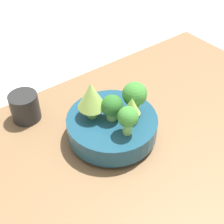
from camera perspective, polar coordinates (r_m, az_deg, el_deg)
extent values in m
plane|color=silver|center=(0.85, 2.79, -6.40)|extent=(6.00, 6.00, 0.00)
cube|color=brown|center=(0.83, 2.83, -5.43)|extent=(1.11, 0.62, 0.04)
cylinder|color=navy|center=(0.81, 0.00, -4.14)|extent=(0.10, 0.10, 0.01)
cylinder|color=navy|center=(0.79, 0.00, -2.48)|extent=(0.23, 0.23, 0.05)
cylinder|color=#6BA34C|center=(0.77, -3.66, 0.16)|extent=(0.03, 0.03, 0.03)
cone|color=#93B751|center=(0.74, -3.83, 3.04)|extent=(0.07, 0.07, 0.07)
cylinder|color=#7AB256|center=(0.76, 3.47, -0.81)|extent=(0.03, 0.03, 0.02)
cone|color=#93B751|center=(0.74, 3.58, 1.14)|extent=(0.04, 0.04, 0.04)
cylinder|color=#609347|center=(0.78, 4.03, 1.08)|extent=(0.03, 0.03, 0.03)
sphere|color=#387A2D|center=(0.76, 4.16, 3.27)|extent=(0.06, 0.06, 0.06)
cylinder|color=#7AB256|center=(0.76, 0.00, -0.51)|extent=(0.03, 0.03, 0.02)
sphere|color=#286023|center=(0.74, 0.00, 1.17)|extent=(0.05, 0.05, 0.05)
cylinder|color=#7AB256|center=(0.72, 2.85, -2.85)|extent=(0.02, 0.02, 0.03)
sphere|color=#387A2D|center=(0.70, 2.94, -0.87)|extent=(0.05, 0.05, 0.05)
cylinder|color=black|center=(0.87, -15.64, 0.90)|extent=(0.08, 0.08, 0.08)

